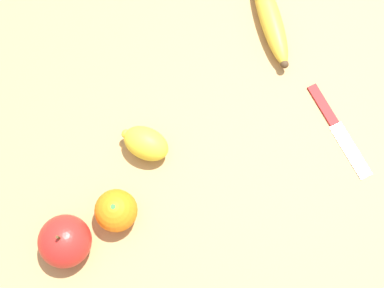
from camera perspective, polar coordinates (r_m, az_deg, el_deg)
ground_plane at (r=0.92m, az=2.55°, el=5.98°), size 3.00×3.00×0.00m
banana at (r=0.97m, az=8.31°, el=13.27°), size 0.20×0.07×0.04m
orange at (r=0.83m, az=-8.10°, el=-7.05°), size 0.07×0.07×0.07m
apple at (r=0.83m, az=-13.41°, el=-10.05°), size 0.08×0.08×0.09m
lemon at (r=0.86m, az=-4.96°, el=0.07°), size 0.08×0.09×0.05m
paring_knife at (r=0.92m, az=15.16°, el=1.82°), size 0.17×0.09×0.01m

